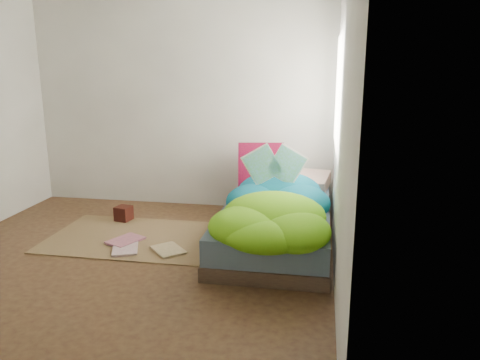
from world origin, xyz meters
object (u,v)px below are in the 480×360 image
Objects in this scene: open_book at (275,154)px; wooden_box at (124,213)px; floor_book_a at (112,250)px; bed at (276,224)px; floor_book_b at (117,238)px; pillow_magenta at (261,166)px.

open_book is 1.81m from wooden_box.
wooden_box is at bearing 86.72° from floor_book_a.
wooden_box is at bearing 170.33° from bed.
open_book is at bearing -8.16° from wooden_box.
floor_book_a is at bearing -48.63° from floor_book_b.
open_book reaches higher than pillow_magenta.
pillow_magenta reaches higher than floor_book_a.
floor_book_b is at bearing 85.93° from floor_book_a.
pillow_magenta is at bearing 14.68° from wooden_box.
bed is 0.81m from pillow_magenta.
bed reaches higher than floor_book_a.
floor_book_a is (0.25, -0.83, -0.06)m from wooden_box.
wooden_box is (-1.67, 0.28, -0.08)m from bed.
bed reaches higher than wooden_box.
pillow_magenta is 1.56m from wooden_box.
bed is 6.32× the size of floor_book_b.
floor_book_a is at bearing -73.02° from wooden_box.
bed is 6.60× the size of floor_book_a.
open_book is (0.21, -0.61, 0.25)m from pillow_magenta.
bed is 0.66m from open_book.
bed is at bearing -9.67° from wooden_box.
pillow_magenta is 1.59× the size of floor_book_a.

